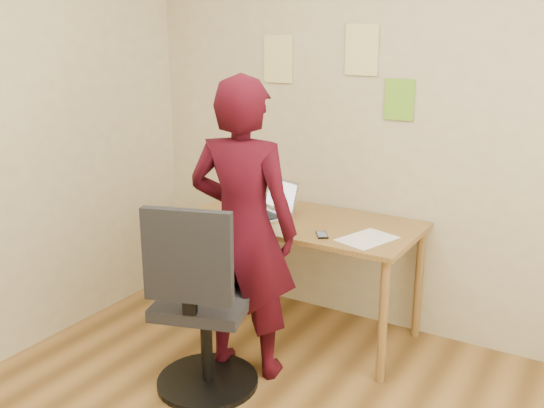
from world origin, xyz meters
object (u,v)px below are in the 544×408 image
Objects in this scene: laptop at (271,207)px; phone at (322,235)px; office_chair at (201,314)px; person at (243,230)px; desk at (302,233)px.

phone is (0.45, -0.20, -0.04)m from laptop.
office_chair is (-0.36, -0.66, -0.30)m from phone.
person is (0.15, -0.55, 0.03)m from laptop.
laptop is 2.90× the size of phone.
phone is 0.46m from person.
office_chair reaches higher than laptop.
office_chair is (0.10, -0.86, -0.34)m from laptop.
phone is 0.80m from office_chair.
phone is 0.08× the size of person.
laptop is at bearing 78.71° from office_chair.
desk is 0.90m from office_chair.
office_chair is at bearing -97.89° from desk.
laptop is 0.50m from phone.
person is (0.06, 0.31, 0.37)m from office_chair.
phone is (0.23, -0.21, 0.09)m from desk.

